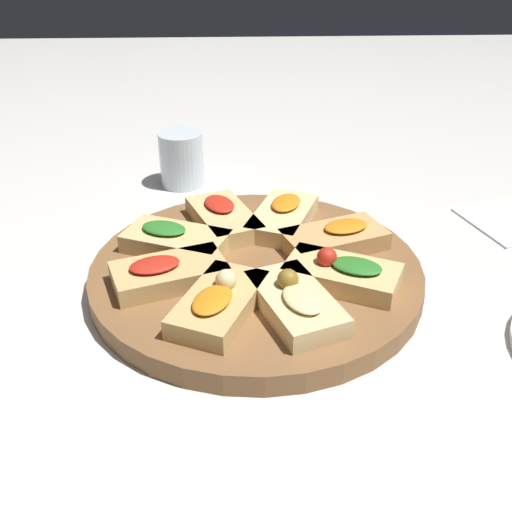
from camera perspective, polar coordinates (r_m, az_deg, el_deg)
name	(u,v)px	position (r m, az deg, el deg)	size (l,w,h in m)	color
ground_plane	(256,282)	(0.71, 0.00, -2.51)	(3.00, 3.00, 0.00)	silver
serving_board	(256,273)	(0.70, 0.00, -1.66)	(0.39, 0.39, 0.03)	brown
focaccia_slice_0	(223,218)	(0.78, -3.11, 3.66)	(0.10, 0.14, 0.03)	#DBB775
focaccia_slice_1	(175,240)	(0.73, -7.70, 1.51)	(0.14, 0.11, 0.03)	#DBB775
focaccia_slice_2	(168,273)	(0.67, -8.35, -1.60)	(0.14, 0.10, 0.03)	tan
focaccia_slice_3	(219,302)	(0.61, -3.54, -4.41)	(0.11, 0.14, 0.04)	tan
focaccia_slice_4	(295,302)	(0.61, 3.76, -4.35)	(0.10, 0.14, 0.04)	#E5C689
focaccia_slice_5	(342,273)	(0.66, 8.21, -1.61)	(0.14, 0.11, 0.04)	#DBB775
focaccia_slice_6	(335,238)	(0.73, 7.53, 1.69)	(0.14, 0.10, 0.03)	tan
focaccia_slice_7	(283,217)	(0.78, 2.55, 3.76)	(0.11, 0.14, 0.03)	#E5C689
water_glass	(182,159)	(0.95, -7.09, 9.15)	(0.07, 0.07, 0.09)	silver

